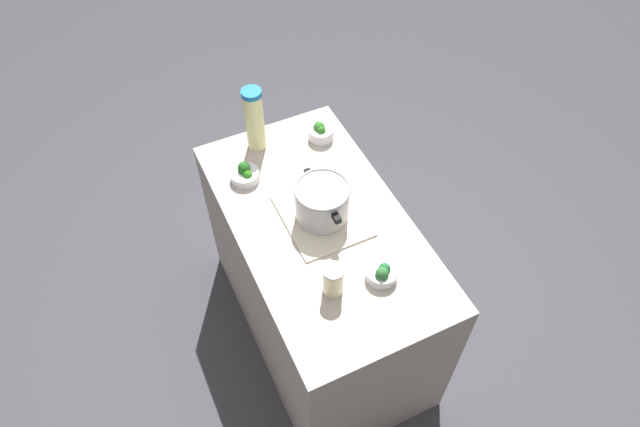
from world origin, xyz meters
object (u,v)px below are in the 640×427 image
broccoli_bowl_front (382,273)px  broccoli_bowl_back (245,174)px  lemonade_pitcher (254,119)px  cooking_pot (322,201)px  mason_jar (333,280)px  broccoli_bowl_center (321,132)px

broccoli_bowl_front → broccoli_bowl_back: bearing=-157.7°
lemonade_pitcher → broccoli_bowl_front: (0.83, 0.16, -0.12)m
cooking_pot → broccoli_bowl_back: bearing=-147.3°
cooking_pot → mason_jar: (0.32, -0.11, -0.02)m
broccoli_bowl_front → mason_jar: bearing=-98.8°
mason_jar → broccoli_bowl_center: size_ratio=1.21×
broccoli_bowl_center → lemonade_pitcher: bearing=-105.8°
cooking_pot → broccoli_bowl_front: cooking_pot is taller
broccoli_bowl_center → cooking_pot: bearing=-24.8°
cooking_pot → broccoli_bowl_center: (-0.41, 0.19, -0.06)m
mason_jar → broccoli_bowl_front: size_ratio=1.15×
broccoli_bowl_front → broccoli_bowl_back: size_ratio=0.96×
broccoli_bowl_back → cooking_pot: bearing=32.7°
broccoli_bowl_center → broccoli_bowl_back: bearing=-77.3°
cooking_pot → mason_jar: cooking_pot is taller
broccoli_bowl_front → broccoli_bowl_center: bearing=171.3°
mason_jar → lemonade_pitcher: bearing=178.1°
lemonade_pitcher → mason_jar: bearing=-1.9°
lemonade_pitcher → mason_jar: lemonade_pitcher is taller
mason_jar → broccoli_bowl_front: (0.03, 0.18, -0.03)m
lemonade_pitcher → broccoli_bowl_front: bearing=10.6°
broccoli_bowl_front → broccoli_bowl_back: (-0.67, -0.28, -0.00)m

